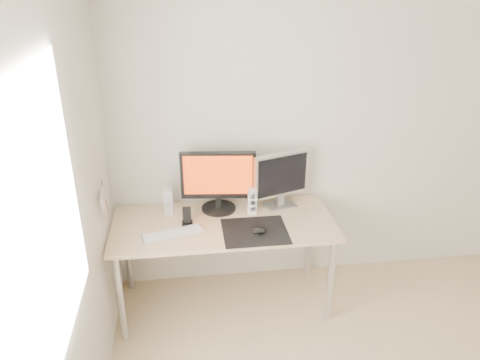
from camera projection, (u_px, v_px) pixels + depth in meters
wall_back at (338, 131)px, 3.59m from camera, size 3.50×0.00×3.50m
wall_left at (46, 295)px, 1.81m from camera, size 0.00×3.50×3.50m
window_pane at (37, 240)px, 1.71m from camera, size 0.00×1.30×1.30m
mousepad at (255, 231)px, 3.25m from camera, size 0.45×0.40×0.00m
mouse at (259, 231)px, 3.22m from camera, size 0.10×0.06×0.04m
desk at (224, 231)px, 3.40m from camera, size 1.60×0.70×0.73m
main_monitor at (218, 179)px, 3.43m from camera, size 0.55×0.29×0.47m
second_monitor at (281, 177)px, 3.49m from camera, size 0.44×0.22×0.43m
speaker_left at (168, 202)px, 3.44m from camera, size 0.06×0.08×0.20m
speaker_right at (252, 200)px, 3.46m from camera, size 0.06×0.08×0.20m
keyboard at (173, 233)px, 3.21m from camera, size 0.44×0.22×0.02m
phone_dock at (187, 219)px, 3.33m from camera, size 0.08×0.07×0.14m
pennant at (103, 198)px, 3.02m from camera, size 0.01×0.23×0.29m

